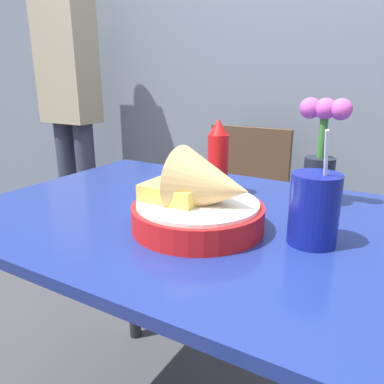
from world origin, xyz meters
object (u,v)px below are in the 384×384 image
(chair_far_window, at_px, (240,202))
(drink_cup, at_px, (314,211))
(ketchup_bottle, at_px, (218,159))
(flower_vase, at_px, (321,155))
(food_basket, at_px, (202,202))
(person_standing, at_px, (69,92))

(chair_far_window, distance_m, drink_cup, 1.06)
(ketchup_bottle, xyz_separation_m, flower_vase, (0.26, 0.06, 0.03))
(chair_far_window, xyz_separation_m, flower_vase, (0.47, -0.61, 0.39))
(food_basket, xyz_separation_m, person_standing, (-1.32, 0.86, 0.17))
(food_basket, xyz_separation_m, flower_vase, (0.17, 0.30, 0.07))
(drink_cup, relative_size, person_standing, 0.13)
(ketchup_bottle, relative_size, flower_vase, 0.79)
(drink_cup, bearing_deg, chair_far_window, 120.84)
(flower_vase, bearing_deg, chair_far_window, 127.39)
(flower_vase, bearing_deg, drink_cup, -79.31)
(ketchup_bottle, height_order, person_standing, person_standing)
(drink_cup, distance_m, flower_vase, 0.26)
(food_basket, relative_size, ketchup_bottle, 1.35)
(food_basket, distance_m, person_standing, 1.59)
(ketchup_bottle, relative_size, person_standing, 0.12)
(chair_far_window, xyz_separation_m, food_basket, (0.30, -0.91, 0.32))
(drink_cup, height_order, person_standing, person_standing)
(chair_far_window, bearing_deg, drink_cup, -59.16)
(drink_cup, bearing_deg, ketchup_bottle, 147.99)
(chair_far_window, xyz_separation_m, drink_cup, (0.52, -0.86, 0.32))
(flower_vase, bearing_deg, ketchup_bottle, -166.77)
(chair_far_window, distance_m, flower_vase, 0.86)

